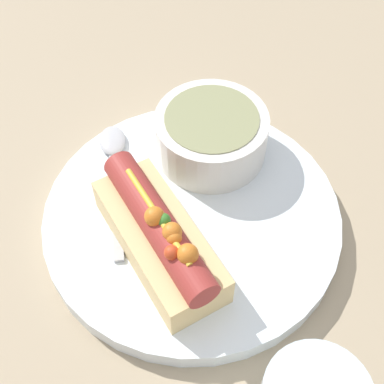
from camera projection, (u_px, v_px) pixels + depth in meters
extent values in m
plane|color=tan|center=(192.00, 224.00, 0.50)|extent=(4.00, 4.00, 0.00)
cylinder|color=white|center=(192.00, 218.00, 0.49)|extent=(0.27, 0.27, 0.02)
cube|color=#E5C17F|center=(159.00, 240.00, 0.45)|extent=(0.15, 0.13, 0.03)
cylinder|color=#9E332D|center=(158.00, 224.00, 0.43)|extent=(0.14, 0.10, 0.03)
sphere|color=#C63F1E|center=(172.00, 253.00, 0.40)|extent=(0.01, 0.01, 0.01)
sphere|color=orange|center=(188.00, 254.00, 0.39)|extent=(0.02, 0.02, 0.02)
sphere|color=orange|center=(155.00, 217.00, 0.41)|extent=(0.02, 0.02, 0.02)
sphere|color=orange|center=(172.00, 232.00, 0.41)|extent=(0.02, 0.02, 0.02)
sphere|color=orange|center=(174.00, 238.00, 0.40)|extent=(0.01, 0.01, 0.01)
sphere|color=#387A28|center=(163.00, 220.00, 0.41)|extent=(0.01, 0.01, 0.01)
cylinder|color=gold|center=(157.00, 215.00, 0.42)|extent=(0.09, 0.06, 0.01)
cylinder|color=silver|center=(211.00, 135.00, 0.51)|extent=(0.11, 0.11, 0.05)
cylinder|color=#8C8E60|center=(212.00, 121.00, 0.49)|extent=(0.09, 0.09, 0.01)
cube|color=#B7B7BC|center=(116.00, 205.00, 0.49)|extent=(0.07, 0.10, 0.00)
ellipsoid|color=#B7B7BC|center=(112.00, 140.00, 0.53)|extent=(0.04, 0.05, 0.01)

